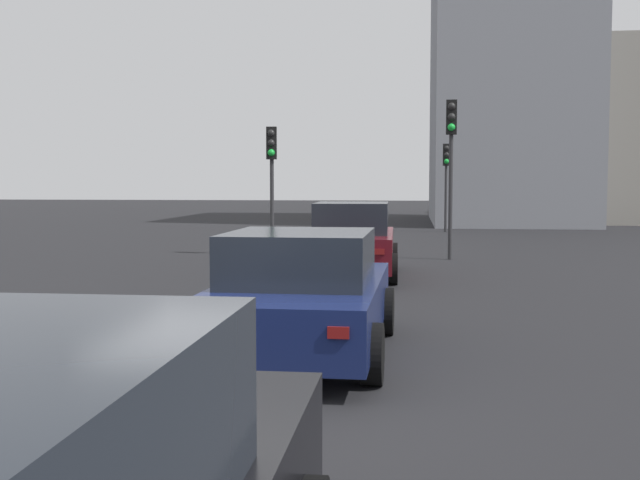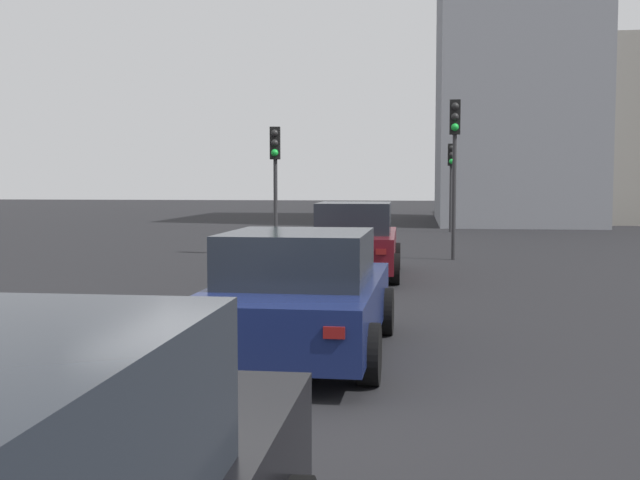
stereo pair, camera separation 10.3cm
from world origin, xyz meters
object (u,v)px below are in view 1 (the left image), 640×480
Objects in this scene: car_navy_second at (302,295)px; traffic_light_near_right at (446,168)px; traffic_light_far_left at (451,145)px; car_maroon_lead at (352,241)px; traffic_light_near_left at (272,163)px.

traffic_light_near_right is at bearing -5.62° from car_navy_second.
traffic_light_far_left reaches higher than car_navy_second.
car_maroon_lead is 1.05× the size of traffic_light_far_left.
car_navy_second is at bearing 7.12° from traffic_light_near_left.
traffic_light_far_left is (-11.57, 0.38, 0.41)m from traffic_light_near_right.
traffic_light_near_right is at bearing -10.91° from car_maroon_lead.
car_maroon_lead is at bearing -27.51° from traffic_light_far_left.
traffic_light_near_left is at bearing -94.53° from traffic_light_far_left.
traffic_light_near_right is (23.34, -2.69, 1.90)m from car_navy_second.
car_maroon_lead is at bearing 24.91° from traffic_light_near_left.
car_navy_second is 12.21m from traffic_light_far_left.
traffic_light_near_right reaches higher than car_navy_second.
traffic_light_near_left is (4.58, 2.61, 1.82)m from car_maroon_lead.
car_maroon_lead is 1.02× the size of car_navy_second.
car_maroon_lead is 5.10m from traffic_light_far_left.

